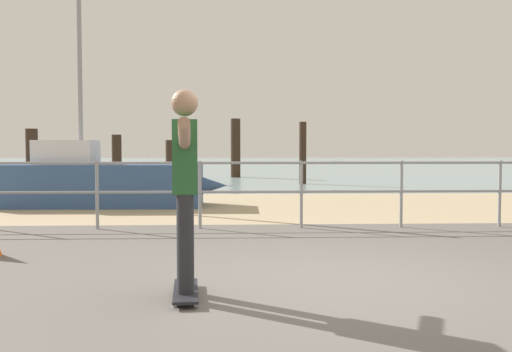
{
  "coord_description": "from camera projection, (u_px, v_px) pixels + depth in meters",
  "views": [
    {
      "loc": [
        -0.99,
        -5.27,
        1.27
      ],
      "look_at": [
        -0.69,
        2.0,
        0.9
      ],
      "focal_mm": 40.9,
      "sensor_mm": 36.0,
      "label": 1
    }
  ],
  "objects": [
    {
      "name": "ground_plane",
      "position": [
        364.0,
        316.0,
        4.36
      ],
      "size": [
        24.0,
        10.0,
        0.04
      ],
      "primitive_type": "cube",
      "color": "#605B56",
      "rests_on": "ground"
    },
    {
      "name": "beach_strip",
      "position": [
        279.0,
        206.0,
        12.34
      ],
      "size": [
        24.0,
        6.0,
        0.04
      ],
      "primitive_type": "cube",
      "color": "tan",
      "rests_on": "ground"
    },
    {
      "name": "sea_surface",
      "position": [
        246.0,
        165.0,
        40.28
      ],
      "size": [
        72.0,
        50.0,
        0.04
      ],
      "primitive_type": "cube",
      "color": "#849EA3",
      "rests_on": "ground"
    },
    {
      "name": "railing_fence",
      "position": [
        200.0,
        184.0,
        8.85
      ],
      "size": [
        12.45,
        0.05,
        1.05
      ],
      "color": "gray",
      "rests_on": "ground"
    },
    {
      "name": "sailboat",
      "position": [
        103.0,
        182.0,
        12.21
      ],
      "size": [
        4.97,
        1.48,
        4.67
      ],
      "color": "#335184",
      "rests_on": "ground"
    },
    {
      "name": "skateboard",
      "position": [
        186.0,
        291.0,
        4.83
      ],
      "size": [
        0.26,
        0.81,
        0.08
      ],
      "color": "black",
      "rests_on": "ground"
    },
    {
      "name": "skateboarder",
      "position": [
        185.0,
        177.0,
        4.78
      ],
      "size": [
        0.23,
        1.45,
        1.65
      ],
      "color": "#26262B",
      "rests_on": "skateboard"
    },
    {
      "name": "groyne_post_0",
      "position": [
        32.0,
        157.0,
        18.97
      ],
      "size": [
        0.39,
        0.39,
        1.85
      ],
      "primitive_type": "cylinder",
      "color": "#332319",
      "rests_on": "ground"
    },
    {
      "name": "groyne_post_1",
      "position": [
        117.0,
        158.0,
        21.71
      ],
      "size": [
        0.36,
        0.36,
        1.71
      ],
      "primitive_type": "cylinder",
      "color": "#332319",
      "rests_on": "ground"
    },
    {
      "name": "groyne_post_2",
      "position": [
        171.0,
        162.0,
        19.8
      ],
      "size": [
        0.36,
        0.36,
        1.49
      ],
      "primitive_type": "cylinder",
      "color": "#332319",
      "rests_on": "ground"
    },
    {
      "name": "groyne_post_3",
      "position": [
        236.0,
        148.0,
        23.68
      ],
      "size": [
        0.39,
        0.39,
        2.4
      ],
      "primitive_type": "cylinder",
      "color": "#332319",
      "rests_on": "ground"
    },
    {
      "name": "groyne_post_4",
      "position": [
        303.0,
        153.0,
        19.5
      ],
      "size": [
        0.24,
        0.24,
        2.09
      ],
      "primitive_type": "cylinder",
      "color": "#332319",
      "rests_on": "ground"
    }
  ]
}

